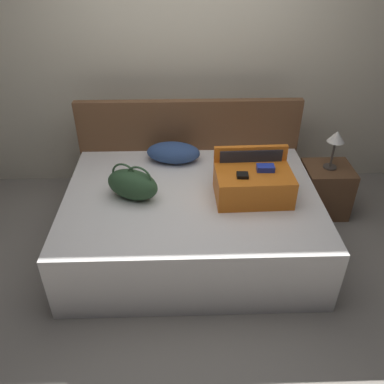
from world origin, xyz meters
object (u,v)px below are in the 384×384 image
at_px(hard_case_large, 253,182).
at_px(bed, 192,222).
at_px(pillow_near_headboard, 173,153).
at_px(duffel_bag, 132,184).
at_px(table_lamp, 336,140).
at_px(nightstand, 325,190).

bearing_deg(hard_case_large, bed, 172.73).
relative_size(hard_case_large, pillow_near_headboard, 1.23).
distance_m(duffel_bag, table_lamp, 1.87).
xyz_separation_m(hard_case_large, table_lamp, (0.83, 0.56, 0.08)).
bearing_deg(duffel_bag, hard_case_large, -0.94).
bearing_deg(table_lamp, bed, -158.93).
distance_m(bed, duffel_bag, 0.63).
xyz_separation_m(duffel_bag, pillow_near_headboard, (0.32, 0.59, -0.04)).
bearing_deg(pillow_near_headboard, nightstand, -1.74).
relative_size(pillow_near_headboard, nightstand, 0.98).
relative_size(hard_case_large, duffel_bag, 1.27).
bearing_deg(pillow_near_headboard, duffel_bag, -118.46).
relative_size(duffel_bag, pillow_near_headboard, 0.97).
distance_m(nightstand, table_lamp, 0.54).
height_order(pillow_near_headboard, table_lamp, table_lamp).
xyz_separation_m(hard_case_large, pillow_near_headboard, (-0.64, 0.60, -0.05)).
bearing_deg(bed, nightstand, 21.07).
height_order(pillow_near_headboard, nightstand, pillow_near_headboard).
bearing_deg(pillow_near_headboard, table_lamp, -1.74).
bearing_deg(table_lamp, hard_case_large, -146.18).
distance_m(duffel_bag, pillow_near_headboard, 0.67).
height_order(bed, duffel_bag, duffel_bag).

